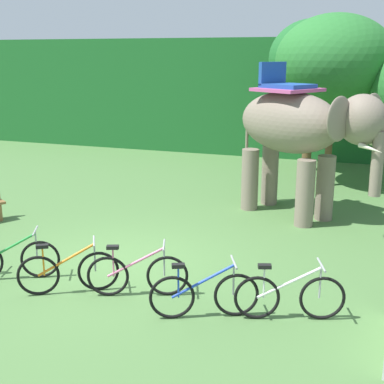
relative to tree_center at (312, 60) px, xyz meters
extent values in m
plane|color=#4C753D|center=(-2.33, -9.77, -3.78)|extent=(80.00, 80.00, 0.00)
cube|color=#1E6028|center=(-2.33, 4.72, -1.49)|extent=(36.00, 6.00, 4.58)
cylinder|color=brown|center=(0.00, 0.00, -2.46)|extent=(0.32, 0.32, 2.65)
ellipsoid|color=#1E6028|center=(0.00, 0.00, 0.03)|extent=(2.90, 2.90, 2.59)
cylinder|color=brown|center=(0.89, -2.02, -2.48)|extent=(0.21, 0.21, 2.60)
ellipsoid|color=#28702D|center=(0.89, -2.02, 0.01)|extent=(3.46, 3.46, 2.66)
ellipsoid|color=gray|center=(0.16, -5.44, -1.43)|extent=(3.21, 2.69, 1.50)
cylinder|color=gray|center=(1.13, -5.58, -2.98)|extent=(0.44, 0.44, 1.60)
cylinder|color=gray|center=(0.74, -6.24, -2.98)|extent=(0.44, 0.44, 1.60)
cylinder|color=gray|center=(-0.41, -4.65, -2.98)|extent=(0.44, 0.44, 1.60)
cylinder|color=gray|center=(-0.81, -5.31, -2.98)|extent=(0.44, 0.44, 1.60)
ellipsoid|color=gray|center=(1.88, -6.47, -1.18)|extent=(1.46, 1.42, 1.10)
ellipsoid|color=gray|center=(2.07, -5.86, -1.13)|extent=(0.57, 0.80, 0.96)
ellipsoid|color=gray|center=(1.43, -6.93, -1.13)|extent=(0.57, 0.80, 0.96)
cylinder|color=gray|center=(2.26, -6.71, -2.08)|extent=(0.26, 0.26, 1.40)
cone|color=beige|center=(2.33, -6.49, -1.73)|extent=(0.54, 0.39, 0.21)
cone|color=beige|center=(2.11, -6.87, -1.73)|extent=(0.54, 0.39, 0.21)
cube|color=#BF4C8C|center=(0.08, -5.39, -0.65)|extent=(1.80, 1.81, 0.08)
cube|color=#1E4799|center=(0.08, -5.39, -0.56)|extent=(1.41, 1.34, 0.10)
cube|color=#1E4799|center=(-0.35, -5.13, -0.28)|extent=(0.55, 0.82, 0.56)
cylinder|color=gray|center=(-1.05, -4.71, -1.88)|extent=(0.08, 0.08, 0.90)
torus|color=black|center=(-3.40, -10.83, -3.43)|extent=(0.66, 0.36, 0.71)
cylinder|color=green|center=(-3.87, -11.06, -3.18)|extent=(0.89, 0.47, 0.54)
cylinder|color=#9E9EA3|center=(-3.45, -10.85, -3.15)|extent=(0.03, 0.03, 0.55)
cylinder|color=#9E9EA3|center=(-3.45, -10.85, -2.88)|extent=(0.26, 0.48, 0.03)
torus|color=black|center=(-3.00, -11.45, -3.43)|extent=(0.64, 0.40, 0.71)
torus|color=black|center=(-2.14, -10.95, -3.43)|extent=(0.64, 0.40, 0.71)
cylinder|color=orange|center=(-2.59, -11.21, -3.18)|extent=(0.86, 0.52, 0.54)
cylinder|color=orange|center=(-2.92, -11.40, -3.17)|extent=(0.03, 0.03, 0.52)
cube|color=black|center=(-2.92, -11.40, -2.91)|extent=(0.22, 0.19, 0.06)
cylinder|color=#9E9EA3|center=(-2.18, -10.97, -3.15)|extent=(0.03, 0.03, 0.55)
cylinder|color=#9E9EA3|center=(-2.18, -10.97, -2.88)|extent=(0.29, 0.47, 0.03)
torus|color=black|center=(-1.88, -11.08, -3.43)|extent=(0.68, 0.29, 0.71)
torus|color=black|center=(-0.95, -10.74, -3.43)|extent=(0.68, 0.29, 0.71)
cylinder|color=pink|center=(-1.44, -10.92, -3.18)|extent=(0.93, 0.38, 0.54)
cylinder|color=pink|center=(-1.79, -11.05, -3.17)|extent=(0.03, 0.03, 0.52)
cube|color=black|center=(-1.79, -11.05, -2.91)|extent=(0.22, 0.16, 0.06)
cylinder|color=#9E9EA3|center=(-0.99, -10.75, -3.15)|extent=(0.03, 0.03, 0.55)
cylinder|color=#9E9EA3|center=(-0.99, -10.75, -2.88)|extent=(0.21, 0.50, 0.03)
torus|color=black|center=(-0.58, -11.45, -3.43)|extent=(0.67, 0.34, 0.71)
torus|color=black|center=(0.33, -11.05, -3.43)|extent=(0.67, 0.34, 0.71)
cylinder|color=blue|center=(-0.15, -11.26, -3.18)|extent=(0.90, 0.44, 0.54)
cylinder|color=blue|center=(-0.49, -11.41, -3.17)|extent=(0.03, 0.03, 0.52)
cube|color=black|center=(-0.49, -11.41, -2.91)|extent=(0.22, 0.17, 0.06)
cylinder|color=#9E9EA3|center=(0.29, -11.07, -3.15)|extent=(0.03, 0.03, 0.55)
cylinder|color=#9E9EA3|center=(0.29, -11.07, -2.88)|extent=(0.24, 0.49, 0.03)
torus|color=black|center=(0.65, -11.03, -3.43)|extent=(0.69, 0.27, 0.71)
torus|color=black|center=(1.60, -10.72, -3.43)|extent=(0.69, 0.27, 0.71)
cylinder|color=silver|center=(1.10, -10.88, -3.18)|extent=(0.94, 0.35, 0.54)
cylinder|color=silver|center=(0.75, -11.00, -3.17)|extent=(0.03, 0.03, 0.52)
cube|color=black|center=(0.75, -11.00, -2.91)|extent=(0.22, 0.16, 0.06)
cylinder|color=#9E9EA3|center=(1.56, -10.74, -3.15)|extent=(0.03, 0.03, 0.55)
cylinder|color=#9E9EA3|center=(1.56, -10.74, -2.88)|extent=(0.19, 0.50, 0.03)
camera|label=1|loc=(2.10, -18.19, 0.19)|focal=48.41mm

